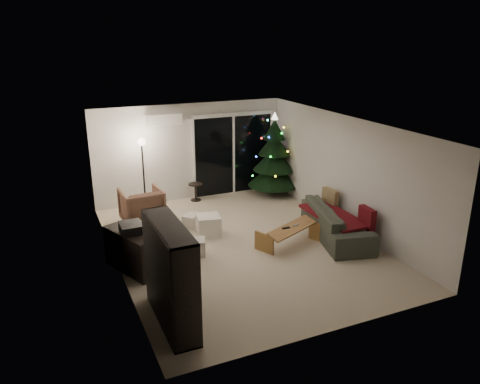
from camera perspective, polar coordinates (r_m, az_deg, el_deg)
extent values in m
plane|color=beige|center=(9.73, 0.18, -6.46)|extent=(6.50, 6.50, 0.00)
plane|color=white|center=(8.96, 0.19, 8.17)|extent=(6.50, 6.50, 0.00)
cube|color=silver|center=(12.20, -6.06, 4.88)|extent=(5.00, 0.02, 2.50)
cube|color=silver|center=(6.65, 11.76, -7.44)|extent=(5.00, 0.02, 2.50)
cube|color=silver|center=(8.62, -15.19, -1.55)|extent=(0.02, 6.50, 2.50)
cube|color=silver|center=(10.50, 12.76, 2.25)|extent=(0.02, 6.50, 2.50)
cube|color=black|center=(12.63, -0.81, 4.53)|extent=(2.20, 0.02, 2.10)
cube|color=white|center=(11.71, -9.32, 8.67)|extent=(0.90, 0.22, 0.28)
cube|color=#3F3833|center=(13.40, -1.66, 0.46)|extent=(2.60, 1.00, 0.10)
cube|color=white|center=(13.60, -2.32, 3.14)|extent=(2.20, 0.06, 1.00)
cube|color=black|center=(8.82, -12.91, -7.02)|extent=(0.88, 1.30, 0.76)
cube|color=black|center=(8.63, -13.13, -4.26)|extent=(0.38, 0.46, 0.16)
imported|color=brown|center=(10.89, -11.89, -1.72)|extent=(0.94, 0.96, 0.83)
cube|color=white|center=(10.15, -3.86, -4.06)|extent=(0.57, 0.57, 0.44)
cube|color=silver|center=(9.31, -5.65, -6.71)|extent=(0.52, 0.45, 0.32)
cube|color=silver|center=(10.67, -5.92, -3.44)|extent=(0.49, 0.48, 0.27)
cylinder|color=black|center=(12.26, -5.42, 0.01)|extent=(0.43, 0.43, 0.46)
cylinder|color=black|center=(11.49, -11.64, 1.83)|extent=(0.28, 0.28, 1.77)
imported|color=#4E5847|center=(10.22, 11.72, -3.55)|extent=(1.46, 2.47, 0.68)
cube|color=#5C110F|center=(10.11, 11.32, -2.85)|extent=(0.72, 1.67, 0.06)
cube|color=#997E5F|center=(10.76, 10.93, -0.81)|extent=(0.17, 0.45, 0.44)
cube|color=#5C110F|center=(9.79, 15.21, -3.11)|extent=(0.16, 0.45, 0.44)
cube|color=black|center=(9.49, 5.63, -4.37)|extent=(0.17, 0.05, 0.02)
cube|color=slate|center=(9.65, 6.78, -4.02)|extent=(0.16, 0.10, 0.02)
cone|color=black|center=(12.51, 4.17, 4.64)|extent=(1.82, 1.82, 2.23)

